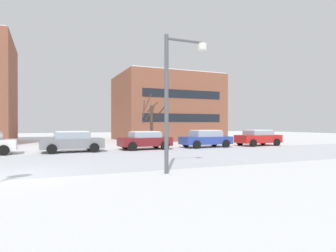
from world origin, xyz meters
The scene contains 9 objects.
ground_plane centered at (0.00, 0.00, 0.00)m, with size 120.00×120.00×0.00m, color white.
road_surface centered at (0.00, 3.46, 0.00)m, with size 80.00×8.93×0.00m.
street_lamp centered at (5.66, -1.81, 3.29)m, with size 1.83×0.36×5.33m.
parked_car_gray centered at (2.79, 8.85, 0.74)m, with size 4.15×2.21×1.43m.
parked_car_maroon centered at (8.08, 8.97, 0.71)m, with size 3.94×2.14×1.37m.
parked_car_blue centered at (13.37, 8.90, 0.73)m, with size 4.31×2.07×1.43m.
parked_car_red centered at (18.66, 8.75, 0.73)m, with size 4.11×2.06×1.42m.
tree_far_left centered at (9.65, 11.83, 2.06)m, with size 1.92×1.71×4.64m.
building_far_right centered at (15.25, 21.84, 4.00)m, with size 11.82×9.68×8.00m.
Camera 1 is at (0.93, -12.20, 1.88)m, focal length 31.48 mm.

